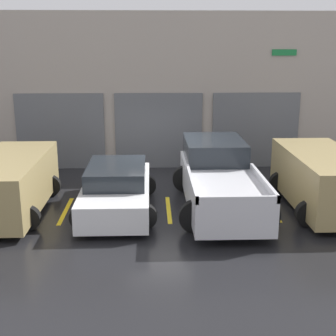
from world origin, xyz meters
TOP-DOWN VIEW (x-y plane):
  - ground_plane at (0.00, 0.00)m, footprint 28.00×28.00m
  - shophouse_building at (-0.01, 3.29)m, footprint 15.91×0.68m
  - pickup_truck at (1.47, -1.40)m, footprint 2.56×5.39m
  - sedan_white at (-1.47, -1.69)m, footprint 2.24×4.33m
  - sedan_side at (-4.40, -1.71)m, footprint 2.19×4.47m
  - van_right at (4.40, -1.71)m, footprint 2.33×4.42m
  - parking_stripe_left at (-2.93, -1.71)m, footprint 0.12×2.20m
  - parking_stripe_centre at (0.00, -1.71)m, footprint 0.12×2.20m
  - parking_stripe_right at (2.93, -1.71)m, footprint 0.12×2.20m

SIDE VIEW (x-z plane):
  - ground_plane at x=0.00m, z-range 0.00..0.00m
  - parking_stripe_left at x=-2.93m, z-range 0.00..0.01m
  - parking_stripe_centre at x=0.00m, z-range 0.00..0.01m
  - parking_stripe_right at x=2.93m, z-range 0.00..0.01m
  - sedan_white at x=-1.47m, z-range -0.03..1.28m
  - pickup_truck at x=1.47m, z-range -0.05..1.69m
  - sedan_side at x=-4.40m, z-range 0.06..1.63m
  - van_right at x=4.40m, z-range 0.07..1.68m
  - shophouse_building at x=-0.01m, z-range -0.06..5.66m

